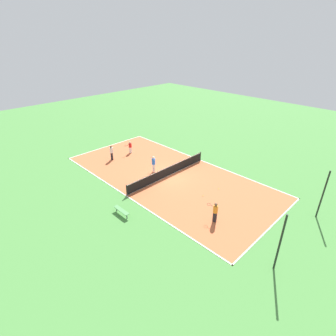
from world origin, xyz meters
TOP-DOWN VIEW (x-y plane):
  - ground_plane at (0.00, 0.00)m, footprint 80.00×80.00m
  - court_surface at (0.00, 0.00)m, footprint 10.58×22.14m
  - tennis_net at (0.00, 0.00)m, footprint 10.38×0.10m
  - bench at (7.11, 1.95)m, footprint 0.36×1.68m
  - player_coach_red at (-0.82, -7.29)m, footprint 0.93×0.36m
  - player_center_orange at (2.56, 7.65)m, footprint 0.38×0.95m
  - player_far_white at (1.87, -7.20)m, footprint 0.44×0.44m
  - player_near_blue at (0.45, -1.67)m, footprint 0.76×0.97m
  - tennis_ball_near_net at (-1.54, 5.12)m, footprint 0.07×0.07m
  - tennis_ball_midcourt at (0.43, 4.86)m, footprint 0.07×0.07m
  - tennis_ball_right_alley at (-0.34, -3.12)m, footprint 0.07×0.07m
  - fence_post_back_left at (-3.64, 12.93)m, footprint 0.12×0.12m
  - fence_post_back_right at (3.64, 12.93)m, footprint 0.12×0.12m

SIDE VIEW (x-z plane):
  - ground_plane at x=0.00m, z-range 0.00..0.00m
  - court_surface at x=0.00m, z-range 0.00..0.02m
  - tennis_ball_near_net at x=-1.54m, z-range 0.02..0.09m
  - tennis_ball_midcourt at x=0.43m, z-range 0.02..0.09m
  - tennis_ball_right_alley at x=-0.34m, z-range 0.02..0.09m
  - bench at x=7.11m, z-range 0.16..0.61m
  - tennis_net at x=0.00m, z-range 0.03..1.08m
  - player_coach_red at x=-0.82m, z-range 0.12..1.56m
  - player_center_orange at x=2.56m, z-range 0.15..1.83m
  - player_far_white at x=1.87m, z-range 0.15..1.87m
  - player_near_blue at x=0.45m, z-range 0.16..1.93m
  - fence_post_back_left at x=-3.64m, z-range 0.00..4.08m
  - fence_post_back_right at x=3.64m, z-range 0.00..4.08m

